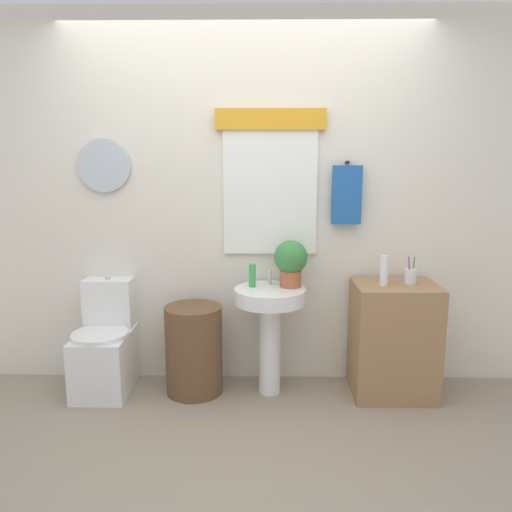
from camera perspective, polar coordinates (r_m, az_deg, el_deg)
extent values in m
plane|color=gray|center=(2.88, -2.01, -22.70)|extent=(8.00, 8.00, 0.00)
cube|color=silver|center=(3.56, -1.20, 6.18)|extent=(4.40, 0.10, 2.60)
cube|color=white|center=(3.49, 1.62, 7.31)|extent=(0.65, 0.03, 0.86)
cube|color=gold|center=(3.47, 1.67, 15.40)|extent=(0.75, 0.04, 0.14)
cylinder|color=silver|center=(3.65, -16.99, 9.86)|extent=(0.36, 0.03, 0.36)
cylinder|color=black|center=(3.51, 10.41, 10.49)|extent=(0.02, 0.06, 0.02)
cube|color=#235BA3|center=(3.50, 10.34, 6.88)|extent=(0.20, 0.05, 0.40)
cube|color=white|center=(3.70, -16.91, -11.57)|extent=(0.36, 0.50, 0.42)
cylinder|color=white|center=(3.57, -17.40, -8.60)|extent=(0.38, 0.38, 0.03)
cube|color=white|center=(3.73, -16.44, -5.14)|extent=(0.34, 0.18, 0.35)
cylinder|color=silver|center=(3.68, -16.60, -2.39)|extent=(0.04, 0.04, 0.02)
cylinder|color=brown|center=(3.52, -7.11, -10.58)|extent=(0.39, 0.39, 0.62)
cylinder|color=white|center=(3.48, 1.57, -10.49)|extent=(0.15, 0.15, 0.64)
cylinder|color=white|center=(3.37, 1.61, -4.58)|extent=(0.48, 0.48, 0.10)
cylinder|color=silver|center=(3.46, 1.59, -2.45)|extent=(0.03, 0.03, 0.10)
cube|color=#9E754C|center=(3.57, 15.45, -9.20)|extent=(0.55, 0.44, 0.78)
cylinder|color=green|center=(3.38, -0.43, -2.24)|extent=(0.05, 0.05, 0.16)
cylinder|color=#AD5B38|center=(3.40, 3.96, -2.57)|extent=(0.15, 0.15, 0.11)
sphere|color=#3D8442|center=(3.37, 4.00, -0.11)|extent=(0.23, 0.23, 0.23)
cylinder|color=white|center=(3.38, 14.46, -1.63)|extent=(0.05, 0.05, 0.20)
cylinder|color=silver|center=(3.49, 17.26, -2.23)|extent=(0.08, 0.08, 0.10)
cylinder|color=green|center=(3.49, 17.56, -1.50)|extent=(0.01, 0.03, 0.18)
cylinder|color=yellow|center=(3.49, 17.02, -1.47)|extent=(0.02, 0.03, 0.18)
cylinder|color=purple|center=(3.47, 17.15, -1.56)|extent=(0.03, 0.03, 0.18)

